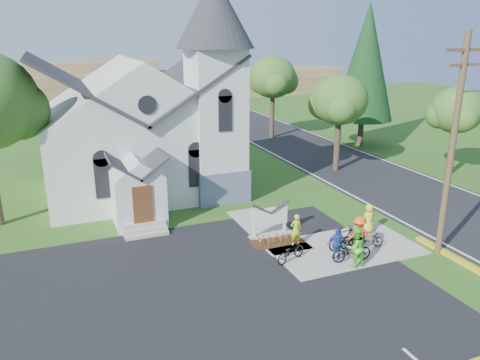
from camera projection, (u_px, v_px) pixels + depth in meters
name	position (u px, v px, depth m)	size (l,w,h in m)	color
ground	(323.00, 259.00, 21.39)	(120.00, 120.00, 0.00)	#335F1B
parking_lot	(188.00, 315.00, 17.11)	(20.00, 16.00, 0.02)	black
road	(331.00, 158.00, 38.22)	(8.00, 90.00, 0.02)	black
sidewalk	(345.00, 248.00, 22.37)	(7.00, 4.00, 0.05)	#A19D91
church	(144.00, 111.00, 28.85)	(12.35, 12.00, 13.00)	silver
church_sign	(270.00, 217.00, 23.47)	(2.20, 0.40, 1.70)	#A19D91
flower_bed	(277.00, 242.00, 22.98)	(2.60, 1.10, 0.07)	#371C0F
utility_pole	(454.00, 140.00, 20.36)	(3.45, 0.28, 10.00)	#4C3626
tree_road_near	(340.00, 100.00, 33.46)	(4.00, 4.00, 7.05)	#34251C
tree_road_mid	(273.00, 77.00, 44.05)	(4.40, 4.40, 7.80)	#34251C
tree_road_far	(457.00, 111.00, 32.62)	(3.60, 3.60, 6.30)	#34251C
conifer	(366.00, 62.00, 40.43)	(5.20, 5.20, 12.40)	#34251C
distant_hills	(147.00, 84.00, 71.66)	(61.00, 10.00, 5.60)	brown
cyclist_0	(296.00, 229.00, 22.46)	(0.58, 0.38, 1.58)	#A9C917
bike_0	(291.00, 252.00, 20.94)	(0.60, 1.72, 0.90)	black
cyclist_1	(356.00, 247.00, 20.34)	(0.88, 0.69, 1.82)	#50E72B
bike_1	(345.00, 238.00, 22.08)	(0.53, 1.87, 1.12)	black
cyclist_2	(337.00, 244.00, 21.01)	(0.90, 0.37, 1.53)	#223DAB
bike_2	(352.00, 251.00, 20.92)	(0.65, 1.87, 0.98)	black
cyclist_3	(359.00, 235.00, 21.63)	(1.15, 0.66, 1.79)	#E55719
bike_3	(353.00, 236.00, 22.35)	(0.50, 1.75, 1.05)	black
cyclist_4	(369.00, 218.00, 23.85)	(0.75, 0.49, 1.53)	yellow
bike_4	(368.00, 239.00, 22.33)	(0.53, 1.53, 0.80)	black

